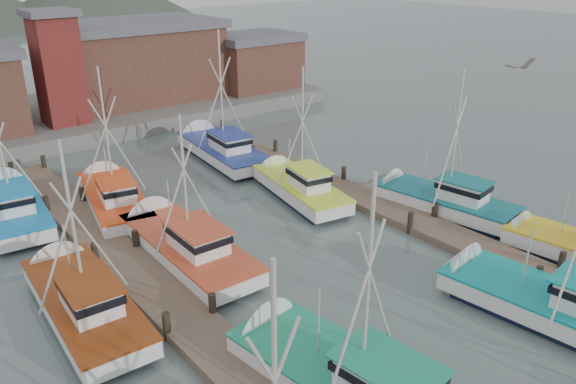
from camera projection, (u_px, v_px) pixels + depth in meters
ground at (409, 321)px, 22.26m from camera, size 260.00×260.00×0.00m
dock_left at (204, 337)px, 21.02m from camera, size 2.30×46.00×1.50m
dock_right at (437, 230)px, 29.12m from camera, size 2.30×46.00×1.50m
quay at (75, 115)px, 48.51m from camera, size 44.00×16.00×1.20m
shed_center at (135, 60)px, 50.38m from camera, size 14.84×9.54×6.90m
shed_right at (254, 61)px, 54.93m from camera, size 8.48×6.36×5.20m
lookout_tower at (58, 67)px, 42.55m from camera, size 3.60×3.60×8.50m
boat_4 at (342, 378)px, 18.33m from camera, size 4.22×10.13×8.98m
boat_5 at (547, 303)px, 22.22m from camera, size 4.22×10.18×10.19m
boat_8 at (182, 244)px, 26.82m from camera, size 3.34×9.65×8.03m
boat_9 at (296, 186)px, 33.49m from camera, size 3.97×8.61×8.53m
boat_10 at (81, 299)px, 22.52m from camera, size 3.48×9.22×8.32m
boat_11 at (437, 200)px, 31.62m from camera, size 3.91×8.82×8.84m
boat_12 at (113, 196)px, 32.06m from camera, size 4.42×9.19×8.90m
boat_13 at (219, 149)px, 39.91m from camera, size 4.08×10.06×9.83m
boat_14 at (11, 206)px, 30.88m from camera, size 3.83×9.53×7.65m
gull_near at (520, 66)px, 14.95m from camera, size 1.55×0.64×0.24m
gull_far at (370, 182)px, 20.77m from camera, size 1.55×0.65×0.24m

